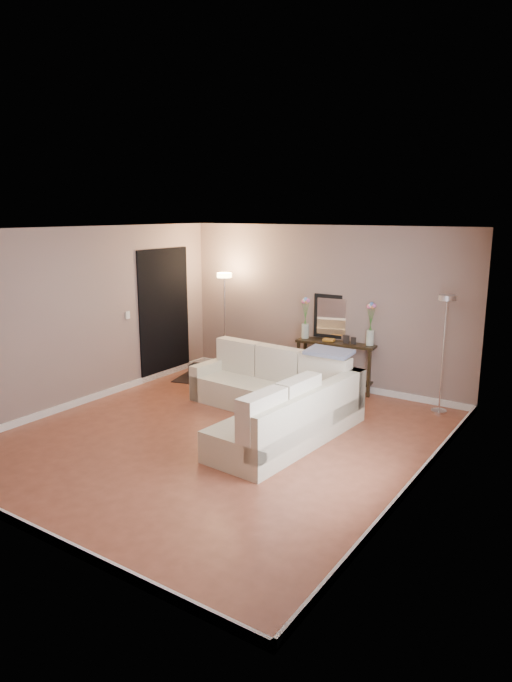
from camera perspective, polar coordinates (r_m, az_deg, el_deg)
The scene contains 23 objects.
floor at distance 7.38m, azimuth -3.49°, elevation -9.56°, with size 5.00×5.50×0.01m, color #9B5138.
ceiling at distance 6.83m, azimuth -3.79°, elevation 11.14°, with size 5.00×5.50×0.01m, color white.
wall_back at distance 9.30m, azimuth 6.71°, elevation 3.44°, with size 5.00×0.02×2.60m, color gray.
wall_front at distance 5.15m, azimuth -22.60°, elevation -5.17°, with size 5.00×0.02×2.60m, color gray.
wall_left at distance 8.71m, azimuth -16.92°, elevation 2.34°, with size 0.02×5.50×2.60m, color gray.
wall_right at distance 5.86m, azimuth 16.34°, elevation -2.56°, with size 0.02×5.50×2.60m, color gray.
baseboard_back at distance 9.56m, azimuth 6.45°, elevation -3.99°, with size 5.00×0.03×0.10m, color white.
baseboard_front at distance 5.65m, azimuth -21.24°, elevation -17.27°, with size 5.00×0.03×0.10m, color white.
baseboard_left at distance 8.99m, azimuth -16.30°, elevation -5.53°, with size 0.03×5.50×0.10m, color white.
baseboard_right at distance 6.31m, azimuth 15.39°, elevation -13.55°, with size 0.03×5.50×0.10m, color white.
doorway at distance 9.87m, azimuth -9.15°, elevation 2.74°, with size 0.02×1.20×2.20m, color black.
switch_plate at distance 9.26m, azimuth -12.72°, elevation 2.55°, with size 0.02×0.08×0.12m, color white.
sectional_sofa at distance 7.74m, azimuth 2.03°, elevation -5.84°, with size 2.56×2.58×0.88m.
throw_blanket at distance 7.83m, azimuth 7.32°, elevation -1.10°, with size 0.63×0.36×0.05m, color gray.
console_table at distance 9.22m, azimuth 7.52°, elevation -2.11°, with size 1.31×0.47×0.79m.
leaning_mirror at distance 9.19m, azimuth 8.48°, elevation 2.36°, with size 0.90×0.13×0.71m.
table_decor at distance 9.07m, azimuth 7.97°, elevation 0.11°, with size 0.55×0.14×0.13m.
flower_vase_left at distance 9.24m, azimuth 4.96°, elevation 2.02°, with size 0.15×0.13×0.67m.
flower_vase_right at distance 8.89m, azimuth 11.40°, elevation 1.38°, with size 0.15×0.13×0.67m.
floor_lamp_lit at distance 9.83m, azimuth -3.15°, elevation 3.79°, with size 0.31×0.31×1.79m.
floor_lamp_unlit at distance 8.31m, azimuth 18.38°, elevation 1.01°, with size 0.28×0.28×1.69m.
charcoal_rug at distance 9.84m, azimuth -4.33°, elevation -3.72°, with size 1.16×0.87×0.02m, color black.
black_bag at distance 9.79m, azimuth -5.63°, elevation -2.97°, with size 0.33×0.23×0.21m, color black.
Camera 1 is at (4.14, -5.43, 2.80)m, focal length 30.00 mm.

